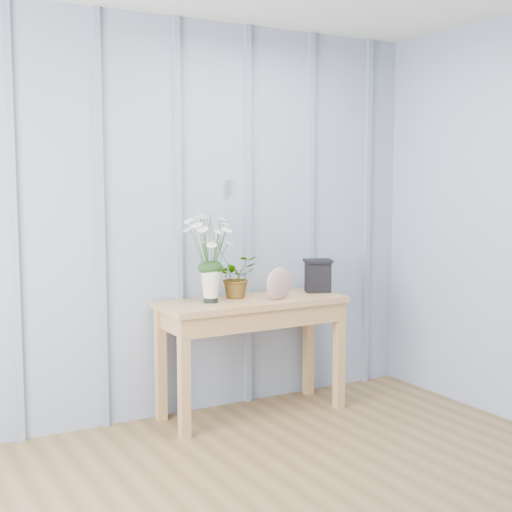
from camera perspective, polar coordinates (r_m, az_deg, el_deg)
room_shell at (r=3.24m, az=-0.98°, el=14.65°), size 4.00×4.50×2.50m
sideboard at (r=4.55m, az=-0.31°, el=-4.89°), size 1.20×0.45×0.75m
daisy_vase at (r=4.37m, az=-3.67°, el=0.82°), size 0.40×0.30×0.56m
spider_plant at (r=4.56m, az=-1.56°, el=-1.66°), size 0.26×0.23×0.27m
felt_disc_vessel at (r=4.50m, az=1.87°, el=-2.20°), size 0.21×0.09×0.21m
carved_box at (r=4.81m, az=4.97°, el=-1.55°), size 0.22×0.20×0.22m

